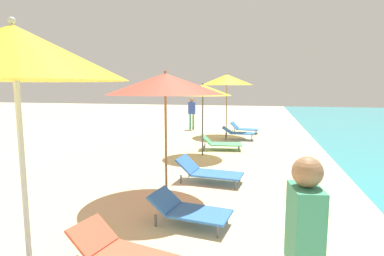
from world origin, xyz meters
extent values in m
cylinder|color=silver|center=(-1.10, 4.20, 1.16)|extent=(0.05, 0.05, 2.33)
cone|color=yellow|center=(-1.10, 4.20, 2.56)|extent=(1.91, 1.91, 0.47)
sphere|color=silver|center=(-1.10, 4.20, 2.83)|extent=(0.06, 0.06, 0.06)
cube|color=#D8593F|center=(-1.11, 5.28, 0.39)|extent=(0.49, 0.63, 0.31)
cylinder|color=#59595E|center=(-1.10, 5.52, 0.11)|extent=(0.04, 0.04, 0.21)
cylinder|color=olive|center=(-0.96, 7.86, 1.06)|extent=(0.05, 0.05, 2.13)
cone|color=#E54C38|center=(-0.96, 7.86, 2.34)|extent=(2.37, 2.37, 0.42)
sphere|color=olive|center=(-0.96, 7.86, 2.58)|extent=(0.06, 0.06, 0.06)
cube|color=blue|center=(-0.06, 9.01, 0.22)|extent=(1.22, 0.80, 0.04)
cube|color=blue|center=(-0.82, 9.09, 0.40)|extent=(0.47, 0.72, 0.36)
cylinder|color=#59595E|center=(0.45, 9.24, 0.10)|extent=(0.04, 0.04, 0.20)
cylinder|color=#59595E|center=(0.39, 8.67, 0.10)|extent=(0.04, 0.04, 0.20)
cylinder|color=#59595E|center=(-0.85, 9.38, 0.10)|extent=(0.04, 0.04, 0.20)
cylinder|color=#59595E|center=(-0.91, 8.81, 0.10)|extent=(0.04, 0.04, 0.20)
cube|color=blue|center=(0.01, 6.66, 0.22)|extent=(1.05, 0.77, 0.04)
cube|color=blue|center=(-0.64, 6.75, 0.37)|extent=(0.44, 0.69, 0.29)
cylinder|color=#59595E|center=(0.43, 6.88, 0.10)|extent=(0.04, 0.04, 0.20)
cylinder|color=#59595E|center=(0.35, 6.34, 0.10)|extent=(0.04, 0.04, 0.20)
cylinder|color=#59595E|center=(-0.63, 7.03, 0.10)|extent=(0.04, 0.04, 0.20)
cylinder|color=#59595E|center=(-0.70, 6.49, 0.10)|extent=(0.04, 0.04, 0.20)
cylinder|color=#4C4C51|center=(-1.00, 11.89, 1.00)|extent=(0.05, 0.05, 2.00)
cone|color=yellow|center=(-1.00, 11.89, 2.17)|extent=(1.90, 1.90, 0.35)
sphere|color=#4C4C51|center=(-1.00, 11.89, 2.38)|extent=(0.06, 0.06, 0.06)
cube|color=#4CA572|center=(-0.34, 12.99, 0.21)|extent=(1.19, 0.82, 0.04)
cube|color=#4CA572|center=(-1.08, 12.90, 0.39)|extent=(0.46, 0.73, 0.35)
cylinder|color=#59595E|center=(0.08, 13.33, 0.09)|extent=(0.04, 0.04, 0.19)
cylinder|color=#59595E|center=(0.15, 12.75, 0.09)|extent=(0.04, 0.04, 0.19)
cylinder|color=#59595E|center=(-1.17, 13.18, 0.09)|extent=(0.04, 0.04, 0.19)
cylinder|color=#59595E|center=(-1.10, 12.60, 0.09)|extent=(0.04, 0.04, 0.19)
cylinder|color=olive|center=(-0.76, 16.27, 1.18)|extent=(0.05, 0.05, 2.36)
cone|color=yellow|center=(-0.76, 16.27, 2.61)|extent=(2.39, 2.39, 0.49)
sphere|color=olive|center=(-0.76, 16.27, 2.88)|extent=(0.06, 0.06, 0.06)
cube|color=blue|center=(0.19, 17.26, 0.20)|extent=(1.08, 0.78, 0.04)
cube|color=blue|center=(-0.46, 17.32, 0.38)|extent=(0.39, 0.72, 0.35)
cylinder|color=#59595E|center=(0.63, 17.51, 0.09)|extent=(0.04, 0.04, 0.18)
cylinder|color=#59595E|center=(0.57, 16.92, 0.09)|extent=(0.04, 0.04, 0.18)
cylinder|color=#59595E|center=(-0.49, 17.62, 0.09)|extent=(0.04, 0.04, 0.18)
cylinder|color=#59595E|center=(-0.55, 17.03, 0.09)|extent=(0.04, 0.04, 0.18)
cube|color=blue|center=(0.08, 15.28, 0.29)|extent=(1.03, 0.67, 0.04)
cube|color=blue|center=(-0.60, 15.26, 0.43)|extent=(0.40, 0.65, 0.27)
cylinder|color=#59595E|center=(0.48, 15.56, 0.14)|extent=(0.04, 0.04, 0.27)
cylinder|color=#59595E|center=(0.49, 15.02, 0.14)|extent=(0.04, 0.04, 0.27)
cylinder|color=#59595E|center=(-0.63, 15.53, 0.14)|extent=(0.04, 0.04, 0.27)
cylinder|color=#59595E|center=(-0.62, 14.99, 0.14)|extent=(0.04, 0.04, 0.27)
cube|color=#3F9972|center=(1.32, 4.35, 1.19)|extent=(0.27, 0.39, 0.65)
sphere|color=#9E704C|center=(1.32, 4.35, 1.63)|extent=(0.23, 0.23, 0.23)
cylinder|color=#3F9972|center=(-2.91, 18.00, 0.42)|extent=(0.11, 0.11, 0.84)
cylinder|color=#3F9972|center=(-2.74, 18.00, 0.42)|extent=(0.11, 0.11, 0.84)
cube|color=#334CB2|center=(-2.82, 18.00, 1.16)|extent=(0.36, 0.22, 0.63)
sphere|color=#9E704C|center=(-2.82, 18.00, 1.59)|extent=(0.23, 0.23, 0.23)
camera|label=1|loc=(0.99, 1.93, 2.27)|focal=28.91mm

